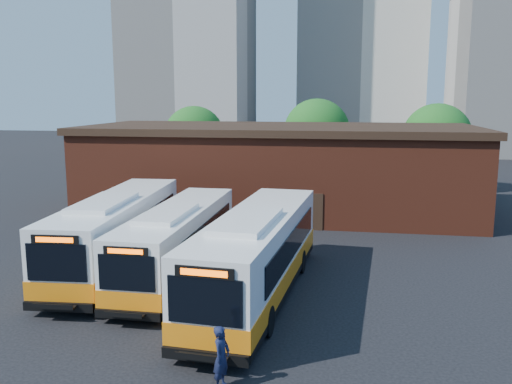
% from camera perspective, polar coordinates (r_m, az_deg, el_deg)
% --- Properties ---
extents(ground, '(220.00, 220.00, 0.00)m').
position_cam_1_polar(ground, '(22.41, -4.17, -12.23)').
color(ground, black).
extents(bus_west, '(3.72, 13.85, 3.73)m').
position_cam_1_polar(bus_west, '(28.05, -14.37, -4.31)').
color(bus_west, white).
rests_on(bus_west, ground).
extents(bus_midwest, '(2.74, 12.68, 3.44)m').
position_cam_1_polar(bus_midwest, '(26.24, -8.19, -5.38)').
color(bus_midwest, white).
rests_on(bus_midwest, ground).
extents(bus_mideast, '(3.93, 14.11, 3.80)m').
position_cam_1_polar(bus_mideast, '(23.20, 0.12, -6.90)').
color(bus_mideast, white).
rests_on(bus_mideast, ground).
extents(transit_worker, '(0.59, 0.78, 1.91)m').
position_cam_1_polar(transit_worker, '(16.54, -3.64, -16.98)').
color(transit_worker, '#131938').
rests_on(transit_worker, ground).
extents(depot_building, '(28.60, 12.60, 6.40)m').
position_cam_1_polar(depot_building, '(40.79, 2.43, 2.60)').
color(depot_building, maroon).
rests_on(depot_building, ground).
extents(tree_west, '(6.00, 6.00, 7.65)m').
position_cam_1_polar(tree_west, '(54.39, -6.52, 5.84)').
color(tree_west, '#382314').
rests_on(tree_west, ground).
extents(tree_mid, '(6.56, 6.56, 8.36)m').
position_cam_1_polar(tree_mid, '(54.33, 6.41, 6.30)').
color(tree_mid, '#382314').
rests_on(tree_mid, ground).
extents(tree_east, '(6.24, 6.24, 7.96)m').
position_cam_1_polar(tree_east, '(51.89, 18.48, 5.41)').
color(tree_east, '#382314').
rests_on(tree_east, ground).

